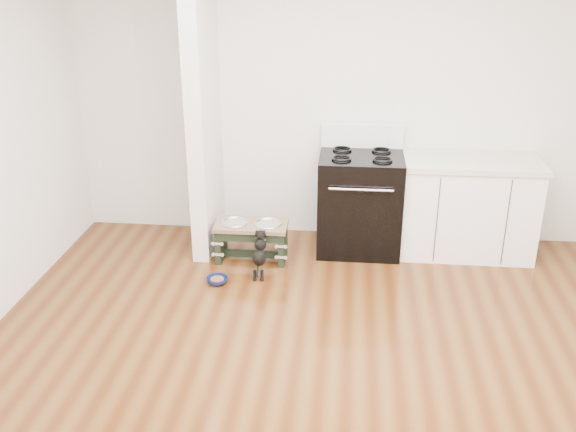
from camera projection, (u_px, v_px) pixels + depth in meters
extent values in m
plane|color=#47220C|center=(319.00, 387.00, 4.19)|extent=(5.00, 5.00, 0.00)
plane|color=silver|center=(337.00, 99.00, 5.96)|extent=(5.00, 0.00, 5.00)
cube|color=silver|center=(203.00, 106.00, 5.71)|extent=(0.15, 0.80, 2.70)
cube|color=black|center=(360.00, 203.00, 5.97)|extent=(0.76, 0.65, 0.92)
cube|color=black|center=(359.00, 222.00, 5.71)|extent=(0.58, 0.02, 0.50)
cylinder|color=silver|center=(361.00, 190.00, 5.55)|extent=(0.56, 0.02, 0.02)
cube|color=white|center=(362.00, 136.00, 6.00)|extent=(0.76, 0.08, 0.22)
torus|color=black|center=(342.00, 158.00, 5.67)|extent=(0.18, 0.18, 0.02)
torus|color=black|center=(383.00, 160.00, 5.64)|extent=(0.18, 0.18, 0.02)
torus|color=black|center=(342.00, 149.00, 5.93)|extent=(0.18, 0.18, 0.02)
torus|color=black|center=(381.00, 150.00, 5.90)|extent=(0.18, 0.18, 0.02)
cube|color=white|center=(466.00, 209.00, 5.91)|extent=(1.20, 0.60, 0.86)
cube|color=beige|center=(472.00, 162.00, 5.74)|extent=(1.24, 0.64, 0.05)
cube|color=black|center=(466.00, 258.00, 5.82)|extent=(1.20, 0.06, 0.10)
cube|color=black|center=(221.00, 242.00, 5.89)|extent=(0.05, 0.31, 0.32)
cube|color=black|center=(283.00, 244.00, 5.83)|extent=(0.05, 0.31, 0.32)
cube|color=black|center=(249.00, 238.00, 5.68)|extent=(0.52, 0.03, 0.08)
cube|color=black|center=(252.00, 254.00, 5.90)|extent=(0.52, 0.05, 0.05)
cube|color=brown|center=(251.00, 225.00, 5.79)|extent=(0.65, 0.35, 0.04)
cylinder|color=silver|center=(235.00, 224.00, 5.80)|extent=(0.22, 0.22, 0.04)
cylinder|color=silver|center=(268.00, 226.00, 5.77)|extent=(0.22, 0.22, 0.04)
torus|color=silver|center=(235.00, 222.00, 5.79)|extent=(0.25, 0.25, 0.02)
torus|color=silver|center=(268.00, 223.00, 5.77)|extent=(0.25, 0.25, 0.02)
cylinder|color=black|center=(255.00, 275.00, 5.53)|extent=(0.03, 0.03, 0.10)
cylinder|color=black|center=(262.00, 275.00, 5.52)|extent=(0.03, 0.03, 0.10)
sphere|color=black|center=(255.00, 279.00, 5.53)|extent=(0.04, 0.04, 0.04)
sphere|color=black|center=(262.00, 280.00, 5.53)|extent=(0.04, 0.04, 0.04)
ellipsoid|color=black|center=(259.00, 258.00, 5.53)|extent=(0.11, 0.27, 0.24)
sphere|color=black|center=(260.00, 244.00, 5.57)|extent=(0.11, 0.11, 0.11)
sphere|color=black|center=(261.00, 235.00, 5.57)|extent=(0.09, 0.09, 0.09)
sphere|color=black|center=(258.00, 232.00, 5.63)|extent=(0.03, 0.03, 0.03)
sphere|color=black|center=(265.00, 233.00, 5.63)|extent=(0.03, 0.03, 0.03)
cylinder|color=black|center=(258.00, 272.00, 5.46)|extent=(0.02, 0.08, 0.09)
torus|color=#CB3B48|center=(260.00, 240.00, 5.57)|extent=(0.09, 0.06, 0.08)
imported|color=#0B1B4F|center=(217.00, 280.00, 5.48)|extent=(0.21, 0.21, 0.06)
cylinder|color=brown|center=(217.00, 280.00, 5.48)|extent=(0.12, 0.12, 0.02)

